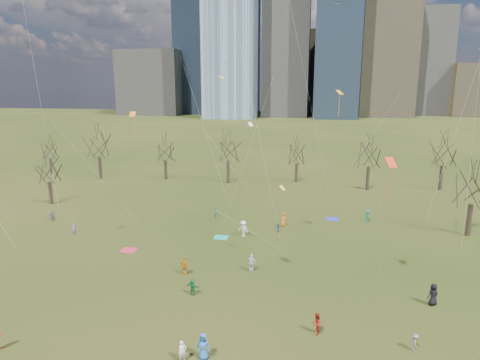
% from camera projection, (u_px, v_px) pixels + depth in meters
% --- Properties ---
extents(ground, '(500.00, 500.00, 0.00)m').
position_uv_depth(ground, '(217.00, 289.00, 37.05)').
color(ground, black).
rests_on(ground, ground).
extents(downtown_skyline, '(212.50, 78.00, 118.00)m').
position_uv_depth(downtown_skyline, '(298.00, 43.00, 231.39)').
color(downtown_skyline, slate).
rests_on(downtown_skyline, ground).
extents(bare_tree_row, '(113.04, 29.80, 9.50)m').
position_uv_depth(bare_tree_row, '(265.00, 153.00, 71.50)').
color(bare_tree_row, black).
rests_on(bare_tree_row, ground).
extents(blanket_teal, '(1.60, 1.50, 0.03)m').
position_uv_depth(blanket_teal, '(221.00, 237.00, 49.36)').
color(blanket_teal, teal).
rests_on(blanket_teal, ground).
extents(blanket_navy, '(1.60, 1.50, 0.03)m').
position_uv_depth(blanket_navy, '(332.00, 219.00, 56.09)').
color(blanket_navy, '#232FA5').
rests_on(blanket_navy, ground).
extents(blanket_crimson, '(1.60, 1.50, 0.03)m').
position_uv_depth(blanket_crimson, '(129.00, 250.00, 45.57)').
color(blanket_crimson, '#BB253E').
rests_on(blanket_crimson, ground).
extents(person_0, '(0.91, 0.60, 1.84)m').
position_uv_depth(person_0, '(203.00, 347.00, 27.32)').
color(person_0, '#265FA8').
rests_on(person_0, ground).
extents(person_1, '(0.63, 0.63, 1.48)m').
position_uv_depth(person_1, '(182.00, 352.00, 27.11)').
color(person_1, white).
rests_on(person_1, ground).
extents(person_3, '(0.49, 0.80, 1.21)m').
position_uv_depth(person_3, '(415.00, 342.00, 28.34)').
color(person_3, slate).
rests_on(person_3, ground).
extents(person_4, '(1.08, 0.93, 1.74)m').
position_uv_depth(person_4, '(185.00, 266.00, 39.53)').
color(person_4, orange).
rests_on(person_4, ground).
extents(person_5, '(1.40, 0.81, 1.44)m').
position_uv_depth(person_5, '(192.00, 287.00, 35.79)').
color(person_5, '#186F35').
rests_on(person_5, ground).
extents(person_6, '(1.06, 0.91, 1.83)m').
position_uv_depth(person_6, '(433.00, 295.00, 34.10)').
color(person_6, black).
rests_on(person_6, ground).
extents(person_7, '(0.50, 0.59, 1.39)m').
position_uv_depth(person_7, '(74.00, 229.00, 50.07)').
color(person_7, '#9A52A5').
rests_on(person_7, ground).
extents(person_8, '(0.50, 0.57, 1.00)m').
position_uv_depth(person_8, '(278.00, 228.00, 50.98)').
color(person_8, '#222897').
rests_on(person_8, ground).
extents(person_9, '(1.40, 1.14, 1.88)m').
position_uv_depth(person_9, '(243.00, 229.00, 49.58)').
color(person_9, white).
rests_on(person_9, ground).
extents(person_11, '(1.28, 1.34, 1.52)m').
position_uv_depth(person_11, '(53.00, 216.00, 55.04)').
color(person_11, slate).
rests_on(person_11, ground).
extents(person_12, '(0.81, 1.00, 1.77)m').
position_uv_depth(person_12, '(284.00, 219.00, 53.14)').
color(person_12, orange).
rests_on(person_12, ground).
extents(person_13, '(0.48, 0.62, 1.50)m').
position_uv_depth(person_13, '(216.00, 213.00, 56.18)').
color(person_13, '#16663C').
rests_on(person_13, ground).
extents(person_14, '(0.72, 0.86, 1.61)m').
position_uv_depth(person_14, '(316.00, 324.00, 30.16)').
color(person_14, '#B21E19').
rests_on(person_14, ground).
extents(person_15, '(1.17, 1.17, 1.62)m').
position_uv_depth(person_15, '(368.00, 216.00, 54.66)').
color(person_15, '#19724C').
rests_on(person_15, ground).
extents(person_16, '(1.11, 0.74, 1.76)m').
position_uv_depth(person_16, '(252.00, 263.00, 40.23)').
color(person_16, silver).
rests_on(person_16, ground).
extents(kites_airborne, '(50.96, 37.79, 32.28)m').
position_uv_depth(kites_airborne, '(268.00, 118.00, 46.31)').
color(kites_airborne, orange).
rests_on(kites_airborne, ground).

